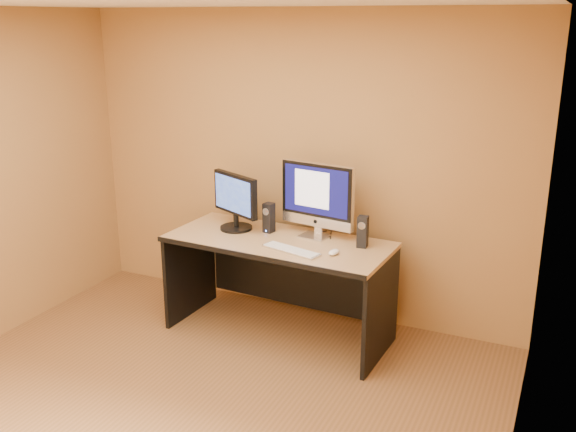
{
  "coord_description": "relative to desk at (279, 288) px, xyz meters",
  "views": [
    {
      "loc": [
        2.14,
        -2.91,
        2.51
      ],
      "look_at": [
        0.21,
        1.33,
        1.07
      ],
      "focal_mm": 40.0,
      "sensor_mm": 36.0,
      "label": 1
    }
  ],
  "objects": [
    {
      "name": "floor",
      "position": [
        -0.08,
        -1.43,
        -0.41
      ],
      "size": [
        4.0,
        4.0,
        0.0
      ],
      "primitive_type": "plane",
      "color": "brown",
      "rests_on": "ground"
    },
    {
      "name": "mouse",
      "position": [
        0.52,
        -0.13,
        0.43
      ],
      "size": [
        0.08,
        0.12,
        0.04
      ],
      "primitive_type": "ellipsoid",
      "rotation": [
        0.0,
        0.0,
        -0.14
      ],
      "color": "white",
      "rests_on": "desk"
    },
    {
      "name": "ceiling",
      "position": [
        -0.08,
        -1.43,
        2.19
      ],
      "size": [
        4.0,
        4.0,
        0.0
      ],
      "primitive_type": "plane",
      "color": "white",
      "rests_on": "walls"
    },
    {
      "name": "speaker_left",
      "position": [
        -0.15,
        0.15,
        0.54
      ],
      "size": [
        0.09,
        0.09,
        0.25
      ],
      "primitive_type": null,
      "rotation": [
        0.0,
        0.0,
        -0.17
      ],
      "color": "black",
      "rests_on": "desk"
    },
    {
      "name": "cable_a",
      "position": [
        0.33,
        0.3,
        0.42
      ],
      "size": [
        0.09,
        0.24,
        0.01
      ],
      "primitive_type": "cylinder",
      "rotation": [
        1.57,
        0.0,
        0.32
      ],
      "color": "black",
      "rests_on": "desk"
    },
    {
      "name": "imac",
      "position": [
        0.23,
        0.19,
        0.72
      ],
      "size": [
        0.66,
        0.33,
        0.61
      ],
      "primitive_type": null,
      "rotation": [
        0.0,
        0.0,
        -0.15
      ],
      "color": "silver",
      "rests_on": "desk"
    },
    {
      "name": "cable_b",
      "position": [
        0.21,
        0.28,
        0.42
      ],
      "size": [
        0.13,
        0.16,
        0.01
      ],
      "primitive_type": "cylinder",
      "rotation": [
        1.57,
        0.0,
        -0.66
      ],
      "color": "black",
      "rests_on": "desk"
    },
    {
      "name": "keyboard",
      "position": [
        0.2,
        -0.2,
        0.42
      ],
      "size": [
        0.5,
        0.25,
        0.02
      ],
      "primitive_type": "cube",
      "rotation": [
        0.0,
        0.0,
        -0.25
      ],
      "color": "silver",
      "rests_on": "desk"
    },
    {
      "name": "walls",
      "position": [
        -0.08,
        -1.43,
        0.89
      ],
      "size": [
        4.0,
        4.0,
        2.6
      ],
      "primitive_type": null,
      "color": "olive",
      "rests_on": "ground"
    },
    {
      "name": "speaker_right",
      "position": [
        0.66,
        0.12,
        0.54
      ],
      "size": [
        0.08,
        0.09,
        0.25
      ],
      "primitive_type": null,
      "rotation": [
        0.0,
        0.0,
        0.08
      ],
      "color": "black",
      "rests_on": "desk"
    },
    {
      "name": "second_monitor",
      "position": [
        -0.44,
        0.1,
        0.65
      ],
      "size": [
        0.6,
        0.47,
        0.47
      ],
      "primitive_type": null,
      "rotation": [
        0.0,
        0.0,
        -0.44
      ],
      "color": "black",
      "rests_on": "desk"
    },
    {
      "name": "desk",
      "position": [
        0.0,
        0.0,
        0.0
      ],
      "size": [
        1.82,
        0.87,
        0.83
      ],
      "primitive_type": null,
      "rotation": [
        0.0,
        0.0,
        -0.05
      ],
      "color": "tan",
      "rests_on": "ground"
    }
  ]
}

